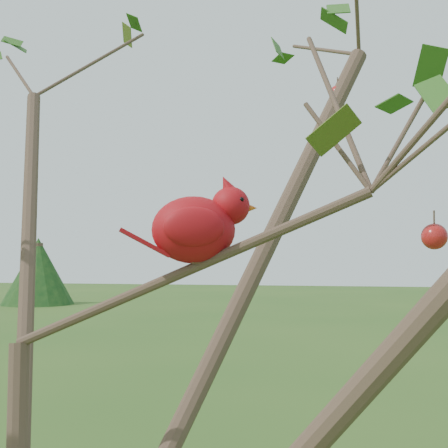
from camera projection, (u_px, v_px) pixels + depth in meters
The scene contains 3 objects.
crabapple_tree at pixel (24, 244), 0.96m from camera, with size 2.35×2.05×2.95m.
cardinal at pixel (198, 226), 1.01m from camera, with size 0.22×0.15×0.16m.
distant_trees at pixel (275, 264), 23.60m from camera, with size 37.97×12.14×3.89m.
Camera 1 is at (0.51, -0.91, 2.11)m, focal length 50.00 mm.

